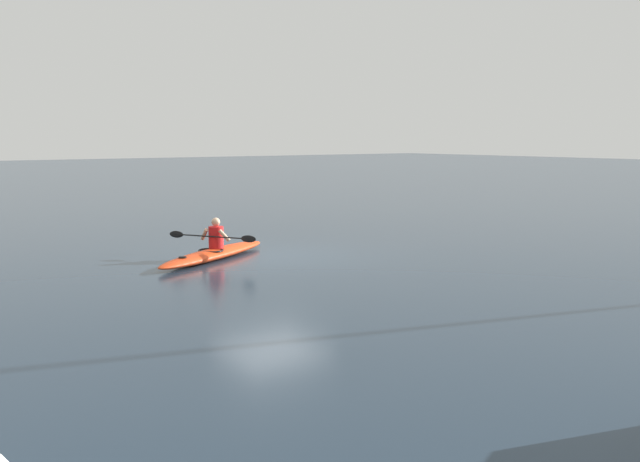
# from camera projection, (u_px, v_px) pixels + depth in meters

# --- Properties ---
(ground_plane) EXTENTS (160.00, 160.00, 0.00)m
(ground_plane) POSITION_uv_depth(u_px,v_px,m) (272.00, 256.00, 18.64)
(ground_plane) COLOR #1E2D3D
(kayak) EXTENTS (4.24, 2.81, 0.26)m
(kayak) POSITION_uv_depth(u_px,v_px,m) (214.00, 254.00, 18.19)
(kayak) COLOR red
(kayak) RESTS_ON ground
(kayaker) EXTENTS (1.24, 2.13, 0.75)m
(kayaker) POSITION_uv_depth(u_px,v_px,m) (216.00, 236.00, 18.20)
(kayaker) COLOR red
(kayaker) RESTS_ON kayak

